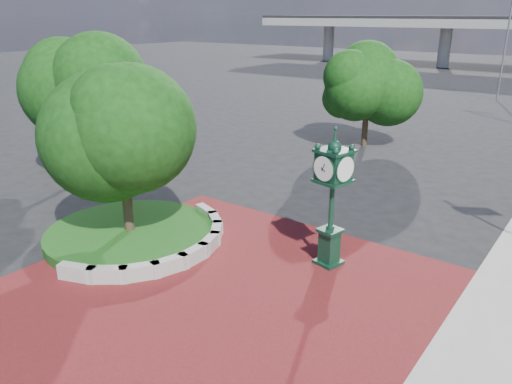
% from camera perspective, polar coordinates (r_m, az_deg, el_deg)
% --- Properties ---
extents(ground, '(200.00, 200.00, 0.00)m').
position_cam_1_polar(ground, '(15.96, -2.30, -9.92)').
color(ground, black).
rests_on(ground, ground).
extents(plaza, '(12.00, 12.00, 0.04)m').
position_cam_1_polar(plaza, '(15.29, -4.68, -11.33)').
color(plaza, maroon).
rests_on(plaza, ground).
extents(planter_wall, '(2.96, 6.77, 0.54)m').
position_cam_1_polar(planter_wall, '(17.47, -9.31, -6.42)').
color(planter_wall, '#9E9B93').
rests_on(planter_wall, ground).
extents(grass_bed, '(6.10, 6.10, 0.40)m').
position_cam_1_polar(grass_bed, '(19.07, -14.17, -4.68)').
color(grass_bed, '#174212').
rests_on(grass_bed, ground).
extents(tree_planter, '(5.20, 5.20, 6.33)m').
position_cam_1_polar(tree_planter, '(17.94, -15.11, 5.63)').
color(tree_planter, '#38281C').
rests_on(tree_planter, ground).
extents(tree_northwest, '(5.60, 5.60, 6.93)m').
position_cam_1_polar(tree_northwest, '(27.11, -17.77, 10.85)').
color(tree_northwest, '#38281C').
rests_on(tree_northwest, ground).
extents(tree_street, '(4.40, 4.40, 5.45)m').
position_cam_1_polar(tree_street, '(31.81, 12.63, 10.88)').
color(tree_street, '#38281C').
rests_on(tree_street, ground).
extents(post_clock, '(1.11, 1.11, 4.59)m').
position_cam_1_polar(post_clock, '(15.97, 8.70, -0.16)').
color(post_clock, black).
rests_on(post_clock, ground).
extents(street_lamp_far, '(2.13, 0.68, 9.63)m').
position_cam_1_polar(street_lamp_far, '(53.35, 26.97, 15.32)').
color(street_lamp_far, slate).
rests_on(street_lamp_far, ground).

